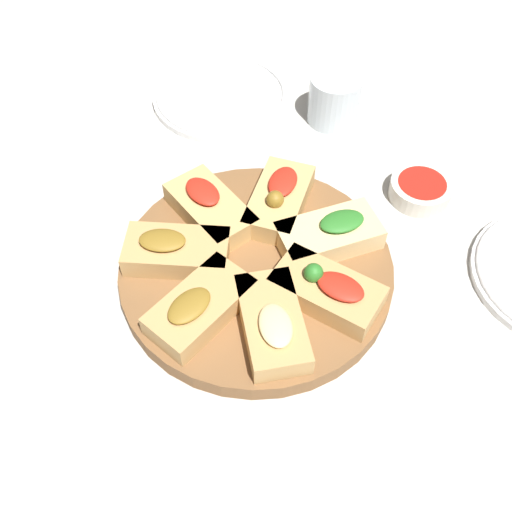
# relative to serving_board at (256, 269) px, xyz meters

# --- Properties ---
(ground_plane) EXTENTS (3.00, 3.00, 0.00)m
(ground_plane) POSITION_rel_serving_board_xyz_m (0.00, 0.00, -0.01)
(ground_plane) COLOR beige
(serving_board) EXTENTS (0.35, 0.35, 0.03)m
(serving_board) POSITION_rel_serving_board_xyz_m (0.00, 0.00, 0.00)
(serving_board) COLOR brown
(serving_board) RESTS_ON ground_plane
(focaccia_slice_0) EXTENTS (0.14, 0.14, 0.04)m
(focaccia_slice_0) POSITION_rel_serving_board_xyz_m (-0.07, -0.07, 0.03)
(focaccia_slice_0) COLOR tan
(focaccia_slice_0) RESTS_ON serving_board
(focaccia_slice_1) EXTENTS (0.08, 0.14, 0.04)m
(focaccia_slice_1) POSITION_rel_serving_board_xyz_m (0.01, -0.10, 0.03)
(focaccia_slice_1) COLOR tan
(focaccia_slice_1) RESTS_ON serving_board
(focaccia_slice_2) EXTENTS (0.14, 0.13, 0.04)m
(focaccia_slice_2) POSITION_rel_serving_board_xyz_m (0.08, -0.05, 0.03)
(focaccia_slice_2) COLOR tan
(focaccia_slice_2) RESTS_ON serving_board
(focaccia_slice_3) EXTENTS (0.14, 0.10, 0.05)m
(focaccia_slice_3) POSITION_rel_serving_board_xyz_m (0.10, 0.02, 0.03)
(focaccia_slice_3) COLOR tan
(focaccia_slice_3) RESTS_ON serving_board
(focaccia_slice_4) EXTENTS (0.11, 0.14, 0.04)m
(focaccia_slice_4) POSITION_rel_serving_board_xyz_m (0.04, 0.09, 0.03)
(focaccia_slice_4) COLOR #E5C689
(focaccia_slice_4) RESTS_ON serving_board
(focaccia_slice_5) EXTENTS (0.12, 0.15, 0.05)m
(focaccia_slice_5) POSITION_rel_serving_board_xyz_m (-0.05, 0.09, 0.03)
(focaccia_slice_5) COLOR tan
(focaccia_slice_5) RESTS_ON serving_board
(focaccia_slice_6) EXTENTS (0.14, 0.08, 0.04)m
(focaccia_slice_6) POSITION_rel_serving_board_xyz_m (-0.10, 0.01, 0.03)
(focaccia_slice_6) COLOR tan
(focaccia_slice_6) RESTS_ON serving_board
(plate_left) EXTENTS (0.23, 0.23, 0.02)m
(plate_left) POSITION_rel_serving_board_xyz_m (-0.31, 0.21, -0.00)
(plate_left) COLOR white
(plate_left) RESTS_ON ground_plane
(water_glass) EXTENTS (0.08, 0.08, 0.08)m
(water_glass) POSITION_rel_serving_board_xyz_m (-0.14, 0.31, 0.03)
(water_glass) COLOR silver
(water_glass) RESTS_ON ground_plane
(napkin_stack) EXTENTS (0.12, 0.11, 0.01)m
(napkin_stack) POSITION_rel_serving_board_xyz_m (-0.24, -0.20, -0.01)
(napkin_stack) COLOR white
(napkin_stack) RESTS_ON ground_plane
(dipping_bowl) EXTENTS (0.09, 0.09, 0.03)m
(dipping_bowl) POSITION_rel_serving_board_xyz_m (0.06, 0.27, 0.00)
(dipping_bowl) COLOR silver
(dipping_bowl) RESTS_ON ground_plane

